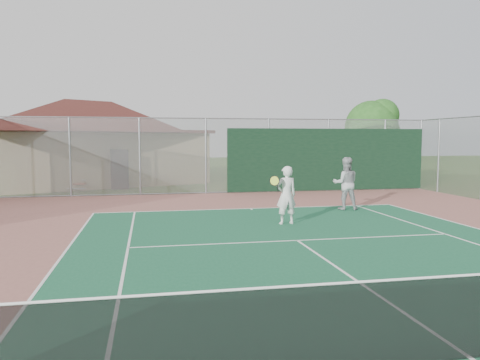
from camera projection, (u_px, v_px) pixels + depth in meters
The scene contains 9 objects.
ground at pixel (470, 359), 5.40m from camera, with size 120.00×120.00×0.00m, color #33541C.
court_surface at pixel (470, 359), 5.40m from camera, with size 20.00×34.00×0.02m.
tennis_net at pixel (472, 316), 5.36m from camera, with size 11.85×0.08×1.10m.
back_fence at pixel (271, 158), 22.26m from camera, with size 20.08×0.11×3.53m.
clubhouse at pixel (88, 135), 26.85m from camera, with size 15.04×12.66×5.52m.
bleachers at pixel (59, 178), 23.61m from camera, with size 3.59×2.78×1.12m.
tree at pixel (373, 129), 25.39m from camera, with size 3.38×3.20×4.71m.
player_white_front at pixel (286, 195), 13.86m from camera, with size 0.93×0.65×1.73m.
player_grey_back at pixel (346, 184), 16.74m from camera, with size 1.06×0.91×1.88m.
Camera 1 is at (-3.61, -4.59, 2.54)m, focal length 35.00 mm.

